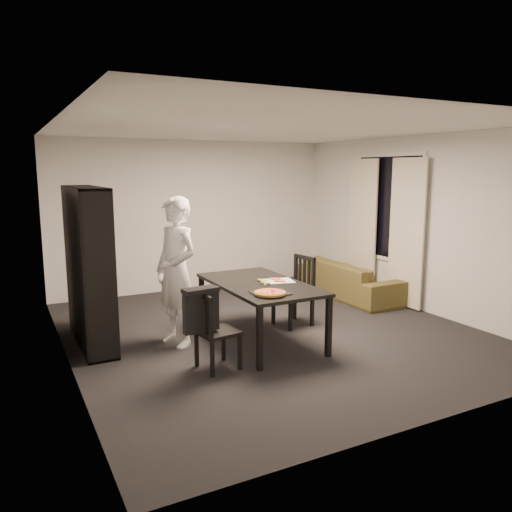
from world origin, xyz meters
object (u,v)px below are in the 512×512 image
chair_left (211,326)px  sofa (349,279)px  pepperoni_pizza (270,293)px  bookshelf (89,267)px  chair_right (298,286)px  person (176,272)px  dining_table (260,288)px  baking_tray (270,293)px

chair_left → sofa: size_ratio=0.41×
pepperoni_pizza → sofa: 3.18m
bookshelf → pepperoni_pizza: (1.67, -1.46, -0.19)m
chair_right → pepperoni_pizza: bearing=-52.6°
chair_left → chair_right: size_ratio=0.89×
chair_right → sofa: 1.82m
person → pepperoni_pizza: person is taller
bookshelf → person: size_ratio=1.06×
dining_table → sofa: size_ratio=0.86×
sofa → baking_tray: bearing=125.4°
chair_right → person: size_ratio=0.53×
baking_tray → chair_right: bearing=43.7°
pepperoni_pizza → baking_tray: bearing=58.7°
pepperoni_pizza → sofa: (2.54, 1.85, -0.46)m
dining_table → chair_right: chair_right is taller
bookshelf → baking_tray: size_ratio=4.75×
chair_left → sofa: bearing=-68.0°
chair_right → sofa: chair_right is taller
baking_tray → pepperoni_pizza: pepperoni_pizza is taller
dining_table → sofa: dining_table is taller
bookshelf → dining_table: bookshelf is taller
chair_right → pepperoni_pizza: size_ratio=2.69×
dining_table → pepperoni_pizza: bearing=-107.4°
dining_table → chair_left: (-0.88, -0.58, -0.19)m
bookshelf → chair_left: size_ratio=2.26×
dining_table → chair_right: (0.78, 0.37, -0.13)m
pepperoni_pizza → chair_right: bearing=44.6°
dining_table → chair_left: bearing=-146.5°
baking_tray → sofa: (2.50, 1.78, -0.44)m
pepperoni_pizza → chair_left: bearing=179.6°
person → pepperoni_pizza: (0.75, -0.94, -0.14)m
baking_tray → bookshelf: bearing=140.8°
bookshelf → pepperoni_pizza: size_ratio=5.43×
person → dining_table: bearing=50.9°
bookshelf → chair_left: (0.97, -1.46, -0.47)m
chair_left → sofa: 3.73m
chair_left → baking_tray: size_ratio=2.11×
chair_right → baking_tray: size_ratio=2.36×
dining_table → person: (-0.94, 0.35, 0.23)m
person → baking_tray: size_ratio=4.48×
chair_left → chair_right: bearing=-68.0°
bookshelf → sofa: 4.28m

